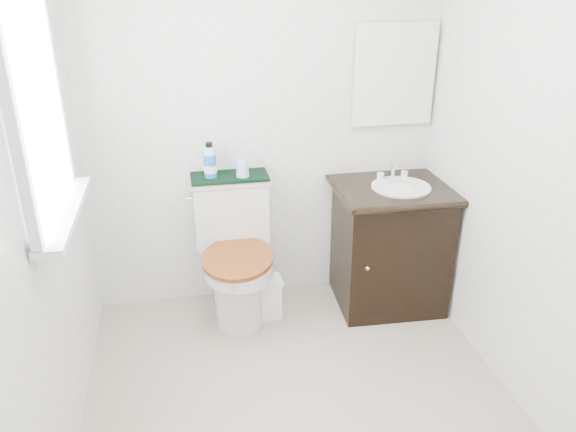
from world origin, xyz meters
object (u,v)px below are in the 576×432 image
object	(u,v)px
vanity	(390,243)
cup	(243,168)
toilet	(235,259)
trash_bin	(267,297)
mouthwash_bottle	(210,161)

from	to	relation	value
vanity	cup	world-z (taller)	cup
vanity	toilet	bearing A→B (deg)	176.56
vanity	trash_bin	bearing A→B (deg)	-177.52
toilet	trash_bin	world-z (taller)	toilet
trash_bin	cup	world-z (taller)	cup
toilet	vanity	xyz separation A→B (m)	(1.00, -0.06, 0.05)
trash_bin	mouthwash_bottle	size ratio (longest dim) A/B	1.27
cup	vanity	bearing A→B (deg)	-9.57
toilet	trash_bin	xyz separation A→B (m)	(0.18, -0.10, -0.24)
toilet	vanity	distance (m)	1.00
vanity	mouthwash_bottle	xyz separation A→B (m)	(-1.11, 0.18, 0.56)
toilet	trash_bin	distance (m)	0.32
trash_bin	cup	xyz separation A→B (m)	(-0.10, 0.19, 0.81)
toilet	trash_bin	size ratio (longest dim) A/B	3.21
trash_bin	vanity	bearing A→B (deg)	2.48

